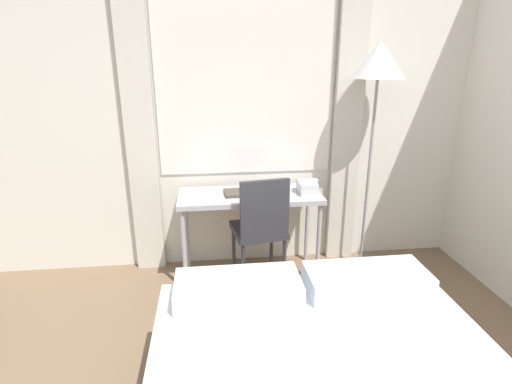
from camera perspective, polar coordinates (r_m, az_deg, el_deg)
wall_back_with_window at (r=3.42m, az=-2.05°, el=11.12°), size 4.93×0.13×2.70m
desk at (r=3.29m, az=-0.87°, el=-1.45°), size 1.16×0.47×0.75m
desk_chair at (r=3.17m, az=0.67°, el=-4.74°), size 0.46×0.46×0.95m
standing_lamp at (r=3.37m, az=17.07°, el=16.23°), size 0.41×0.41×1.92m
telephone at (r=3.30m, az=7.34°, el=0.73°), size 0.17×0.19×0.11m
book at (r=3.26m, az=-1.90°, el=-0.04°), size 0.31×0.21×0.02m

